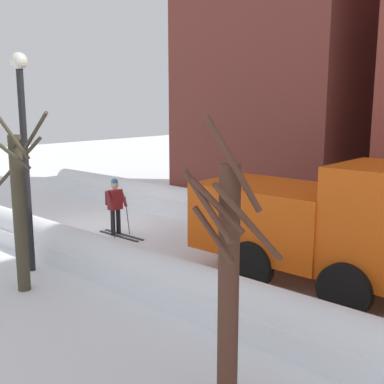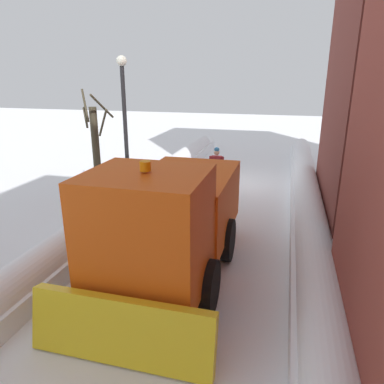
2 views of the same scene
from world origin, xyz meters
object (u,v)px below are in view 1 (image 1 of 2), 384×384
(skier, at_px, (115,204))
(street_lamp, at_px, (24,137))
(traffic_light_pole, at_px, (248,133))
(bare_tree_mid, at_px, (228,282))
(plow_truck, at_px, (323,224))
(bare_tree_near, at_px, (20,207))

(skier, height_order, street_lamp, street_lamp)
(skier, bearing_deg, street_lamp, 15.85)
(skier, distance_m, traffic_light_pole, 5.25)
(bare_tree_mid, bearing_deg, plow_truck, -167.37)
(bare_tree_near, relative_size, bare_tree_mid, 1.02)
(plow_truck, relative_size, street_lamp, 1.13)
(plow_truck, bearing_deg, bare_tree_near, -46.84)
(traffic_light_pole, relative_size, street_lamp, 0.83)
(street_lamp, bearing_deg, bare_tree_mid, 80.78)
(plow_truck, xyz_separation_m, street_lamp, (3.79, -5.88, 1.86))
(plow_truck, relative_size, skier, 3.31)
(plow_truck, relative_size, traffic_light_pole, 1.36)
(street_lamp, distance_m, bare_tree_near, 1.92)
(traffic_light_pole, xyz_separation_m, street_lamp, (7.92, -0.91, 0.25))
(plow_truck, height_order, skier, plow_truck)
(skier, bearing_deg, bare_tree_near, 25.25)
(bare_tree_near, bearing_deg, skier, -154.75)
(bare_tree_mid, bearing_deg, street_lamp, -99.22)
(bare_tree_near, height_order, bare_tree_mid, bare_tree_near)
(skier, xyz_separation_m, bare_tree_mid, (4.63, 7.97, 0.84))
(traffic_light_pole, height_order, bare_tree_near, traffic_light_pole)
(traffic_light_pole, height_order, bare_tree_mid, traffic_light_pole)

